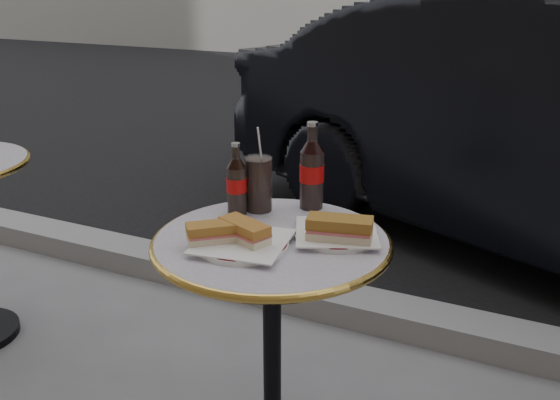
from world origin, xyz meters
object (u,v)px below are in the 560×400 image
at_px(plate_left, 243,245).
at_px(cola_bottle_right, 312,166).
at_px(bistro_table, 272,359).
at_px(plate_right, 336,235).
at_px(cola_bottle_left, 236,179).
at_px(cola_glass, 259,184).

height_order(plate_left, cola_bottle_right, cola_bottle_right).
xyz_separation_m(bistro_table, cola_bottle_right, (0.00, 0.25, 0.49)).
xyz_separation_m(plate_right, cola_bottle_left, (-0.31, 0.04, 0.10)).
height_order(bistro_table, cola_bottle_left, cola_bottle_left).
xyz_separation_m(plate_right, cola_glass, (-0.27, 0.09, 0.07)).
bearing_deg(cola_bottle_right, cola_bottle_left, -141.73).
distance_m(plate_left, cola_bottle_right, 0.36).
xyz_separation_m(plate_left, cola_bottle_right, (0.04, 0.33, 0.12)).
bearing_deg(cola_glass, plate_left, -71.43).
xyz_separation_m(plate_right, cola_bottle_right, (-0.14, 0.17, 0.12)).
xyz_separation_m(cola_bottle_left, cola_bottle_right, (0.17, 0.13, 0.02)).
distance_m(cola_bottle_left, cola_glass, 0.07).
bearing_deg(bistro_table, plate_left, -116.03).
relative_size(cola_bottle_right, cola_glass, 1.60).
bearing_deg(cola_bottle_right, plate_left, -97.54).
distance_m(plate_left, plate_right, 0.25).
relative_size(plate_left, cola_bottle_left, 1.12).
height_order(bistro_table, plate_right, plate_right).
bearing_deg(cola_bottle_right, bistro_table, -90.93).
relative_size(plate_right, cola_bottle_left, 1.06).
distance_m(bistro_table, cola_bottle_right, 0.55).
distance_m(cola_bottle_right, cola_glass, 0.16).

